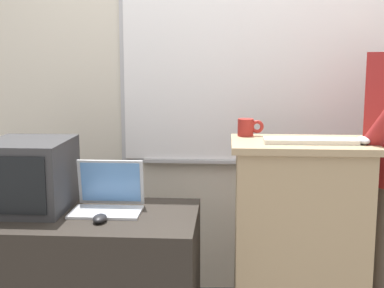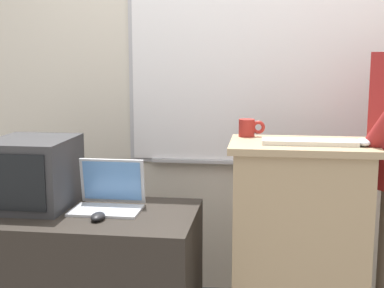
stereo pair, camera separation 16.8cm
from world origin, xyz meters
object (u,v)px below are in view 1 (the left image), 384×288
crt_monitor (30,175)px  computer_mouse_by_keyboard (363,140)px  wireless_keyboard (310,141)px  lectern_podium (298,252)px  side_desk (90,287)px  coffee_mug (247,127)px  laptop (109,195)px  computer_mouse_by_laptop (100,218)px

crt_monitor → computer_mouse_by_keyboard: bearing=-2.9°
wireless_keyboard → lectern_podium: bearing=118.1°
side_desk → coffee_mug: 1.06m
crt_monitor → lectern_podium: bearing=-0.5°
wireless_keyboard → coffee_mug: size_ratio=3.26×
side_desk → wireless_keyboard: size_ratio=2.49×
lectern_podium → laptop: bearing=178.6°
lectern_podium → side_desk: 1.00m
computer_mouse_by_keyboard → coffee_mug: coffee_mug is taller
crt_monitor → side_desk: bearing=-13.8°
computer_mouse_by_keyboard → crt_monitor: size_ratio=0.23×
crt_monitor → laptop: bearing=1.5°
computer_mouse_by_laptop → coffee_mug: bearing=26.0°
computer_mouse_by_keyboard → side_desk: bearing=179.8°
side_desk → crt_monitor: crt_monitor is taller
coffee_mug → laptop: bearing=-169.5°
computer_mouse_by_laptop → lectern_podium: bearing=11.0°
side_desk → computer_mouse_by_keyboard: 1.42m
side_desk → wireless_keyboard: wireless_keyboard is taller
computer_mouse_by_laptop → laptop: bearing=90.7°
lectern_podium → computer_mouse_by_keyboard: bearing=-14.3°
lectern_podium → wireless_keyboard: (0.03, -0.05, 0.54)m
computer_mouse_by_keyboard → coffee_mug: bearing=157.4°
lectern_podium → computer_mouse_by_keyboard: (0.25, -0.06, 0.54)m
side_desk → crt_monitor: bearing=166.2°
lectern_podium → side_desk: size_ratio=1.04×
wireless_keyboard → computer_mouse_by_laptop: wireless_keyboard is taller
wireless_keyboard → computer_mouse_by_laptop: bearing=-172.5°
laptop → computer_mouse_by_keyboard: computer_mouse_by_keyboard is taller
laptop → wireless_keyboard: bearing=-4.6°
lectern_podium → coffee_mug: bearing=149.8°
laptop → coffee_mug: size_ratio=2.60×
wireless_keyboard → computer_mouse_by_keyboard: 0.23m
side_desk → coffee_mug: (0.73, 0.20, 0.74)m
computer_mouse_by_laptop → crt_monitor: (-0.38, 0.19, 0.15)m
laptop → coffee_mug: coffee_mug is taller
crt_monitor → coffee_mug: bearing=7.2°
laptop → crt_monitor: 0.39m
computer_mouse_by_keyboard → coffee_mug: (-0.50, 0.21, 0.02)m
computer_mouse_by_laptop → coffee_mug: coffee_mug is taller
lectern_podium → computer_mouse_by_keyboard: 0.60m
computer_mouse_by_keyboard → coffee_mug: size_ratio=0.80×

